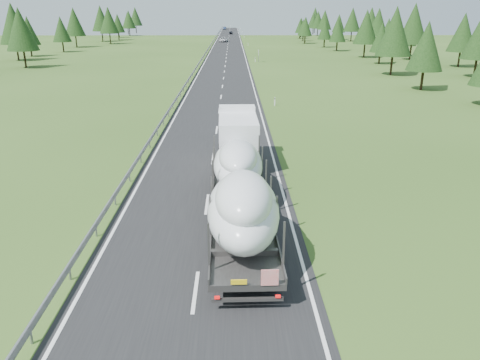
{
  "coord_description": "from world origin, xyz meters",
  "views": [
    {
      "loc": [
        1.54,
        -25.09,
        10.6
      ],
      "look_at": [
        1.9,
        -1.79,
        2.15
      ],
      "focal_mm": 35.0,
      "sensor_mm": 36.0,
      "label": 1
    }
  ],
  "objects_px": {
    "highway_sign": "(259,54)",
    "distant_van": "(224,40)",
    "distant_car_blue": "(225,28)",
    "boat_truck": "(240,172)",
    "distant_car_dark": "(231,33)"
  },
  "relations": [
    {
      "from": "highway_sign",
      "to": "distant_van",
      "type": "xyz_separation_m",
      "value": [
        -8.87,
        70.06,
        -0.96
      ]
    },
    {
      "from": "boat_truck",
      "to": "distant_car_blue",
      "type": "bearing_deg",
      "value": 91.08
    },
    {
      "from": "highway_sign",
      "to": "distant_car_blue",
      "type": "bearing_deg",
      "value": 93.16
    },
    {
      "from": "highway_sign",
      "to": "distant_van",
      "type": "relative_size",
      "value": 0.43
    },
    {
      "from": "highway_sign",
      "to": "boat_truck",
      "type": "relative_size",
      "value": 0.12
    },
    {
      "from": "boat_truck",
      "to": "distant_car_dark",
      "type": "distance_m",
      "value": 210.19
    },
    {
      "from": "distant_van",
      "to": "distant_car_blue",
      "type": "height_order",
      "value": "distant_van"
    },
    {
      "from": "distant_car_blue",
      "to": "distant_van",
      "type": "bearing_deg",
      "value": -91.49
    },
    {
      "from": "highway_sign",
      "to": "distant_car_blue",
      "type": "height_order",
      "value": "highway_sign"
    },
    {
      "from": "highway_sign",
      "to": "distant_car_blue",
      "type": "distance_m",
      "value": 188.72
    },
    {
      "from": "distant_car_dark",
      "to": "distant_car_blue",
      "type": "height_order",
      "value": "distant_car_blue"
    },
    {
      "from": "boat_truck",
      "to": "highway_sign",
      "type": "bearing_deg",
      "value": 86.24
    },
    {
      "from": "distant_van",
      "to": "distant_car_blue",
      "type": "bearing_deg",
      "value": 96.0
    },
    {
      "from": "highway_sign",
      "to": "distant_car_blue",
      "type": "xyz_separation_m",
      "value": [
        -10.39,
        188.43,
        -1.0
      ]
    },
    {
      "from": "distant_van",
      "to": "distant_car_blue",
      "type": "xyz_separation_m",
      "value": [
        -1.52,
        118.37,
        -0.04
      ]
    }
  ]
}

